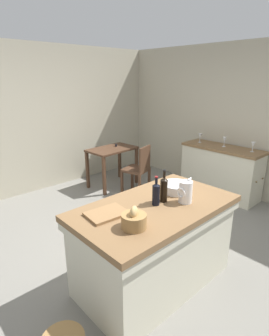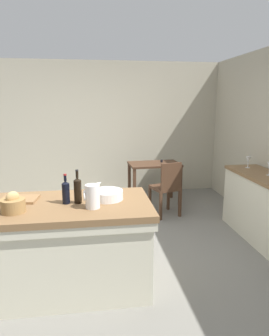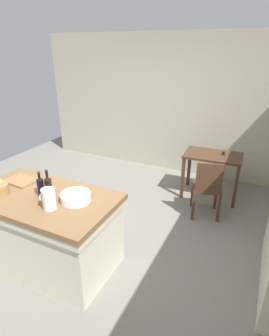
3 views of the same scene
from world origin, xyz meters
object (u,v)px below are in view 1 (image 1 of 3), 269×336
Objects in this scene: writing_desk at (112,155)px; pitcher at (186,192)px; cutting_board at (107,214)px; wine_glass_left at (224,140)px; wooden_chair at (139,168)px; wash_bowl at (176,187)px; wine_glass_far_left at (253,145)px; wine_bottle_dark at (164,189)px; wine_glass_middle at (200,136)px; island_table at (155,241)px; wine_bottle_amber at (156,193)px; side_cabinet at (220,171)px; bread_basket at (134,220)px.

pitcher is (-1.11, -2.55, 0.36)m from writing_desk.
wine_glass_left reaches higher than cutting_board.
wash_bowl reaches higher than wooden_chair.
wash_bowl is 1.92× the size of wine_glass_far_left.
wine_bottle_dark is 2.69m from wine_glass_middle.
wine_glass_far_left is at bearing -52.35° from wooden_chair.
island_table is 1.73× the size of writing_desk.
wooden_chair is 1.92m from wine_glass_far_left.
wine_glass_middle is at bearing -25.09° from wooden_chair.
side_cabinet is at bearing 16.72° from wine_bottle_amber.
wine_glass_left is (2.98, 0.92, 0.05)m from bread_basket.
wine_glass_far_left is (3.03, 0.11, 0.10)m from cutting_board.
writing_desk is 0.68m from wooden_chair.
writing_desk is at bearing 55.01° from bread_basket.
wooden_chair is (1.43, 1.73, 0.02)m from island_table.
pitcher is 0.69m from bread_basket.
wine_bottle_dark reaches higher than wine_glass_middle.
wine_glass_middle is at bearing 19.90° from cutting_board.
island_table is 2.70m from wine_glass_left.
wash_bowl is 2.26m from wine_glass_left.
wine_glass_left is at bearing -54.06° from writing_desk.
wine_bottle_amber reaches higher than wine_glass_left.
pitcher is 2.64m from wine_glass_middle.
writing_desk is at bearing 62.49° from wine_bottle_dark.
writing_desk is 5.63× the size of wine_glass_middle.
writing_desk is 2.99× the size of wash_bowl.
wine_bottle_dark is at bearing -173.91° from wine_glass_far_left.
wine_bottle_amber is at bearing -174.17° from wine_glass_far_left.
wine_bottle_amber is (0.00, 0.00, 0.52)m from island_table.
writing_desk is at bearing 125.94° from wine_glass_left.
island_table is 0.66m from bread_basket.
wine_glass_middle is at bearing 28.70° from wash_bowl.
wooden_chair is at bearing -83.96° from writing_desk.
wine_bottle_dark is at bearing -152.83° from wine_glass_middle.
wine_glass_left reaches higher than wine_glass_far_left.
wash_bowl is 2.18m from wine_glass_far_left.
side_cabinet reaches higher than island_table.
island_table is at bearing -163.27° from side_cabinet.
pitcher reaches higher than wine_glass_left.
wine_glass_far_left is (2.56, 0.26, -0.00)m from wine_bottle_amber.
island_table is 2.25m from wooden_chair.
wash_bowl is 0.86m from cutting_board.
wine_glass_left is (2.43, 0.76, -0.01)m from wine_bottle_dark.
wine_glass_middle is at bearing 93.42° from wine_glass_far_left.
writing_desk is 3.14m from bread_basket.
wine_glass_far_left is (1.13, -1.47, 0.50)m from wooden_chair.
wine_glass_far_left is 0.98× the size of wine_glass_middle.
cutting_board is at bearing -160.10° from wine_glass_middle.
pitcher is at bearing -113.49° from writing_desk.
side_cabinet is at bearing 17.85° from wash_bowl.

